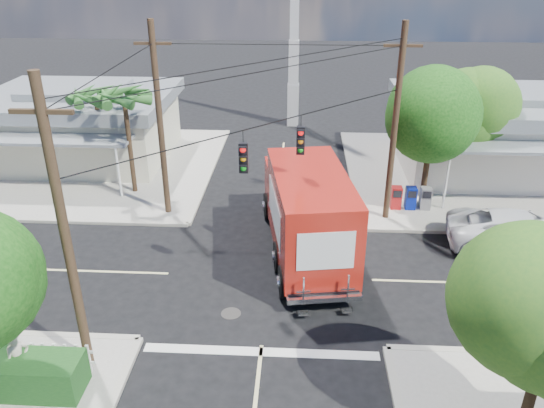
{
  "coord_description": "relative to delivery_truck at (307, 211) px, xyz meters",
  "views": [
    {
      "loc": [
        1.09,
        -17.4,
        11.54
      ],
      "look_at": [
        0.0,
        2.0,
        2.2
      ],
      "focal_mm": 35.0,
      "sensor_mm": 36.0,
      "label": 1
    }
  ],
  "objects": [
    {
      "name": "ground",
      "position": [
        -1.41,
        -1.97,
        -1.96
      ],
      "size": [
        120.0,
        120.0,
        0.0
      ],
      "primitive_type": "plane",
      "color": "black",
      "rests_on": "ground"
    },
    {
      "name": "building_ne",
      "position": [
        11.09,
        10.0,
        0.36
      ],
      "size": [
        11.8,
        10.2,
        4.5
      ],
      "color": "silver",
      "rests_on": "sidewalk_ne"
    },
    {
      "name": "pedestrian",
      "position": [
        -8.16,
        -8.15,
        -0.93
      ],
      "size": [
        0.75,
        0.77,
        1.77
      ],
      "primitive_type": "imported",
      "rotation": [
        0.0,
        0.0,
        0.86
      ],
      "color": "#BEB0A2",
      "rests_on": "sidewalk_sw"
    },
    {
      "name": "palm_nw_back",
      "position": [
        -10.91,
        7.03,
        2.71
      ],
      "size": [
        3.01,
        3.08,
        5.19
      ],
      "color": "#422D1C",
      "rests_on": "sidewalk_nw"
    },
    {
      "name": "parked_car",
      "position": [
        9.04,
        0.6,
        -1.11
      ],
      "size": [
        6.41,
        3.65,
        1.69
      ],
      "primitive_type": "imported",
      "rotation": [
        0.0,
        0.0,
        1.43
      ],
      "color": "silver",
      "rests_on": "ground"
    },
    {
      "name": "radio_tower",
      "position": [
        -0.91,
        18.03,
        3.68
      ],
      "size": [
        0.8,
        0.8,
        17.0
      ],
      "color": "silver",
      "rests_on": "ground"
    },
    {
      "name": "sidewalk_nw",
      "position": [
        -12.29,
        8.91,
        -1.89
      ],
      "size": [
        14.12,
        14.12,
        0.14
      ],
      "color": "#9A958B",
      "rests_on": "ground"
    },
    {
      "name": "building_nw",
      "position": [
        -13.41,
        10.5,
        0.26
      ],
      "size": [
        10.8,
        10.2,
        4.3
      ],
      "color": "beige",
      "rests_on": "sidewalk_nw"
    },
    {
      "name": "tree_ne_front",
      "position": [
        5.8,
        4.79,
        2.81
      ],
      "size": [
        4.21,
        4.14,
        6.66
      ],
      "color": "#422D1C",
      "rests_on": "sidewalk_ne"
    },
    {
      "name": "sidewalk_ne",
      "position": [
        9.47,
        8.91,
        -1.89
      ],
      "size": [
        14.12,
        14.12,
        0.14
      ],
      "color": "#9A958B",
      "rests_on": "ground"
    },
    {
      "name": "delivery_truck",
      "position": [
        0.0,
        0.0,
        0.0
      ],
      "size": [
        4.02,
        9.19,
        3.85
      ],
      "color": "black",
      "rests_on": "ground"
    },
    {
      "name": "tree_ne_back",
      "position": [
        8.4,
        6.99,
        2.23
      ],
      "size": [
        3.77,
        3.66,
        5.82
      ],
      "color": "#422D1C",
      "rests_on": "sidewalk_ne"
    },
    {
      "name": "utility_poles",
      "position": [
        -3.0,
        -0.36,
        2.72
      ],
      "size": [
        12.0,
        10.68,
        9.0
      ],
      "color": "#473321",
      "rests_on": "ground"
    },
    {
      "name": "vending_boxes",
      "position": [
        5.09,
        4.23,
        -1.27
      ],
      "size": [
        1.9,
        0.5,
        1.1
      ],
      "color": "red",
      "rests_on": "sidewalk_ne"
    },
    {
      "name": "palm_nw_front",
      "position": [
        -8.91,
        5.53,
        3.09
      ],
      "size": [
        3.01,
        3.08,
        5.59
      ],
      "color": "#422D1C",
      "rests_on": "sidewalk_nw"
    },
    {
      "name": "road_markings",
      "position": [
        -1.41,
        -3.44,
        -1.95
      ],
      "size": [
        32.0,
        32.0,
        0.01
      ],
      "color": "beige",
      "rests_on": "ground"
    }
  ]
}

